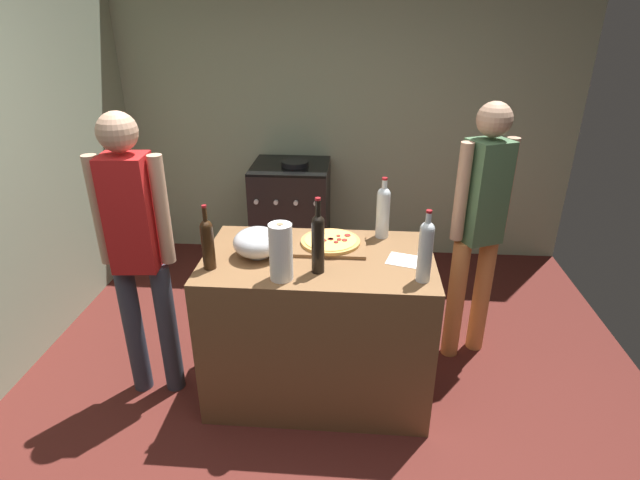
{
  "coord_description": "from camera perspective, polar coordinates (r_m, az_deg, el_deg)",
  "views": [
    {
      "loc": [
        0.26,
        -1.69,
        2.1
      ],
      "look_at": [
        0.06,
        0.82,
        0.94
      ],
      "focal_mm": 28.1,
      "sensor_mm": 36.0,
      "label": 1
    }
  ],
  "objects": [
    {
      "name": "wine_bottle_dark",
      "position": [
        2.9,
        7.19,
        3.4
      ],
      "size": [
        0.08,
        0.08,
        0.36
      ],
      "color": "silver",
      "rests_on": "counter"
    },
    {
      "name": "cutting_board",
      "position": [
        2.82,
        1.2,
        -0.52
      ],
      "size": [
        0.4,
        0.32,
        0.02
      ],
      "primitive_type": "cube",
      "color": "brown",
      "rests_on": "counter"
    },
    {
      "name": "wine_bottle_green",
      "position": [
        2.45,
        11.92,
        -1.01
      ],
      "size": [
        0.07,
        0.07,
        0.37
      ],
      "color": "silver",
      "rests_on": "counter"
    },
    {
      "name": "person_in_red",
      "position": [
        3.15,
        17.76,
        2.22
      ],
      "size": [
        0.36,
        0.27,
        1.65
      ],
      "color": "#D88C4C",
      "rests_on": "ground_plane"
    },
    {
      "name": "ground_plane",
      "position": [
        3.69,
        -0.38,
        -10.07
      ],
      "size": [
        4.2,
        3.24,
        0.02
      ],
      "primitive_type": "cube",
      "color": "#511E19"
    },
    {
      "name": "pizza",
      "position": [
        2.81,
        1.21,
        -0.14
      ],
      "size": [
        0.33,
        0.33,
        0.03
      ],
      "color": "tan",
      "rests_on": "cutting_board"
    },
    {
      "name": "counter",
      "position": [
        2.93,
        -0.15,
        -9.6
      ],
      "size": [
        1.25,
        0.74,
        0.89
      ],
      "primitive_type": "cube",
      "color": "brown",
      "rests_on": "ground_plane"
    },
    {
      "name": "kitchen_wall_rear",
      "position": [
        4.46,
        1.1,
        14.49
      ],
      "size": [
        4.2,
        0.1,
        2.6
      ],
      "primitive_type": "cube",
      "color": "#99A889",
      "rests_on": "ground_plane"
    },
    {
      "name": "person_in_stripes",
      "position": [
        2.84,
        -20.2,
        -0.38
      ],
      "size": [
        0.4,
        0.22,
        1.66
      ],
      "color": "#383D4C",
      "rests_on": "ground_plane"
    },
    {
      "name": "recipe_sheet",
      "position": [
        2.7,
        9.94,
        -2.35
      ],
      "size": [
        0.24,
        0.2,
        0.0
      ],
      "primitive_type": "cube",
      "rotation": [
        0.0,
        0.0,
        -0.29
      ],
      "color": "white",
      "rests_on": "counter"
    },
    {
      "name": "paper_towel_roll",
      "position": [
        2.43,
        -4.48,
        -1.37
      ],
      "size": [
        0.12,
        0.12,
        0.29
      ],
      "color": "white",
      "rests_on": "counter"
    },
    {
      "name": "stove",
      "position": [
        4.34,
        -3.25,
        2.7
      ],
      "size": [
        0.63,
        0.62,
        0.97
      ],
      "color": "black",
      "rests_on": "ground_plane"
    },
    {
      "name": "wine_bottle_amber",
      "position": [
        2.58,
        -12.68,
        -0.21
      ],
      "size": [
        0.07,
        0.07,
        0.35
      ],
      "color": "#331E0F",
      "rests_on": "counter"
    },
    {
      "name": "kitchen_wall_left",
      "position": [
        3.77,
        -30.19,
        9.23
      ],
      "size": [
        0.1,
        3.24,
        2.6
      ],
      "primitive_type": "cube",
      "color": "#99A889",
      "rests_on": "ground_plane"
    },
    {
      "name": "wine_bottle_clear",
      "position": [
        2.48,
        -0.24,
        -0.09
      ],
      "size": [
        0.07,
        0.07,
        0.4
      ],
      "color": "black",
      "rests_on": "counter"
    },
    {
      "name": "mixing_bowl",
      "position": [
        2.7,
        -7.15,
        -0.28
      ],
      "size": [
        0.26,
        0.26,
        0.16
      ],
      "color": "#B2B2B7",
      "rests_on": "counter"
    }
  ]
}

